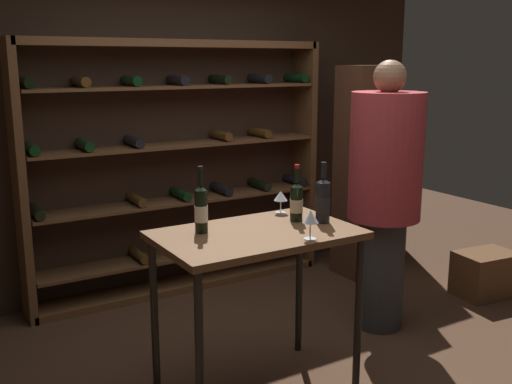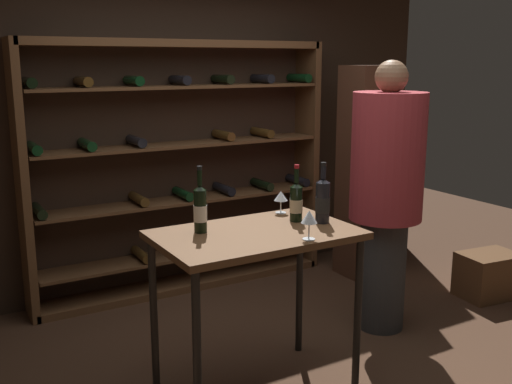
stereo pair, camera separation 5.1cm
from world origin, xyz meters
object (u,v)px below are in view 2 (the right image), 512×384
Objects in this scene: wine_crate at (488,275)px; wine_bottle_black_capsule at (323,200)px; wine_glass_stemmed_center at (309,218)px; wine_glass_stemmed_left at (281,197)px; wine_bottle_gold_foil at (296,201)px; wine_rack at (183,168)px; tasting_table at (256,251)px; wine_bottle_green_slim at (200,209)px; person_guest_blue_shirt at (386,187)px; display_cabinet at (367,173)px.

wine_bottle_black_capsule reaches higher than wine_crate.
wine_glass_stemmed_center reaches higher than wine_glass_stemmed_left.
wine_glass_stemmed_left is at bearing 83.22° from wine_bottle_gold_foil.
wine_rack is 5.39× the size of wine_crate.
tasting_table is at bearing -173.16° from wine_crate.
wine_bottle_green_slim is 2.33× the size of wine_glass_stemmed_center.
wine_bottle_gold_foil is 0.91× the size of wine_bottle_green_slim.
person_guest_blue_shirt is at bearing 22.71° from wine_bottle_black_capsule.
wine_bottle_gold_foil is at bearing 130.15° from person_guest_blue_shirt.
tasting_table is at bearing -167.33° from wine_bottle_gold_foil.
tasting_table is 2.33× the size of wine_crate.
wine_rack is at bearing 58.21° from person_guest_blue_shirt.
display_cabinet is (-0.52, 0.96, 0.76)m from wine_crate.
wine_glass_stemmed_center is (-2.24, -0.56, 0.92)m from wine_crate.
tasting_table is 1.29m from person_guest_blue_shirt.
wine_bottle_black_capsule is 2.25× the size of wine_glass_stemmed_center.
wine_bottle_green_slim reaches higher than wine_bottle_gold_foil.
display_cabinet is 5.03× the size of wine_bottle_green_slim.
wine_bottle_black_capsule is at bearing -138.45° from display_cabinet.
wine_crate is (2.40, 0.29, -0.69)m from tasting_table.
wine_bottle_green_slim reaches higher than tasting_table.
person_guest_blue_shirt is 1.02× the size of display_cabinet.
person_guest_blue_shirt is 1.16m from display_cabinet.
wine_glass_stemmed_left is (-2.06, -0.01, 0.90)m from wine_crate.
wine_bottle_green_slim is (-0.59, 0.07, 0.02)m from wine_bottle_gold_foil.
tasting_table is at bearing -100.45° from wine_rack.
display_cabinet is (0.65, 0.95, -0.11)m from person_guest_blue_shirt.
wine_bottle_green_slim is 0.73m from wine_bottle_black_capsule.
wine_glass_stemmed_left is (0.62, 0.13, -0.03)m from wine_bottle_green_slim.
wine_bottle_gold_foil is 0.21m from wine_glass_stemmed_left.
wine_rack is 1.80m from wine_bottle_black_capsule.
wine_bottle_gold_foil is at bearing 136.50° from wine_bottle_black_capsule.
person_guest_blue_shirt is at bearing 28.31° from wine_glass_stemmed_center.
wine_rack is 1.72m from wine_bottle_green_slim.
wine_crate is 1.28× the size of wine_bottle_green_slim.
person_guest_blue_shirt is 1.45m from wine_crate.
wine_rack is 6.92× the size of wine_bottle_green_slim.
display_cabinet is 5.53× the size of wine_bottle_gold_foil.
display_cabinet reaches higher than tasting_table.
tasting_table is at bearing -146.42° from display_cabinet.
display_cabinet is 5.22× the size of wine_bottle_black_capsule.
wine_rack reaches higher than display_cabinet.
wine_bottle_green_slim is at bearing 173.03° from wine_bottle_gold_foil.
wine_rack reaches higher than wine_bottle_black_capsule.
wine_crate is at bearing -61.80° from display_cabinet.
wine_bottle_gold_foil is at bearing 66.31° from wine_glass_stemmed_center.
wine_glass_stemmed_center is at bearing -138.37° from display_cabinet.
wine_bottle_black_capsule is 2.55× the size of wine_glass_stemmed_left.
wine_rack reaches higher than wine_bottle_green_slim.
wine_glass_stemmed_center is at bearing -165.83° from wine_crate.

